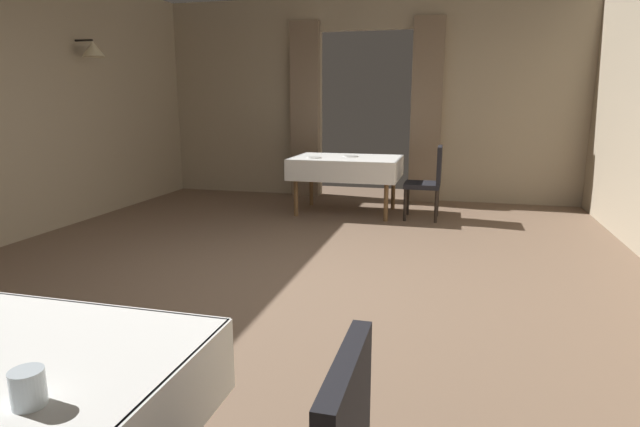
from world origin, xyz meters
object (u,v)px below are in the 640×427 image
at_px(dining_table_mid, 346,164).
at_px(plate_mid_b, 351,156).
at_px(plate_mid_a, 314,157).
at_px(glass_near_a, 28,388).
at_px(chair_mid_right, 429,179).

relative_size(dining_table_mid, plate_mid_b, 6.98).
bearing_deg(plate_mid_a, glass_near_a, -81.89).
bearing_deg(dining_table_mid, glass_near_a, -85.96).
bearing_deg(plate_mid_b, glass_near_a, -86.43).
distance_m(plate_mid_a, plate_mid_b, 0.51).
relative_size(glass_near_a, plate_mid_a, 0.50).
bearing_deg(plate_mid_a, chair_mid_right, 3.28).
relative_size(chair_mid_right, glass_near_a, 9.94).
xyz_separation_m(chair_mid_right, plate_mid_b, (-1.05, 0.19, 0.24)).
bearing_deg(dining_table_mid, plate_mid_b, 58.67).
bearing_deg(glass_near_a, chair_mid_right, 83.14).
xyz_separation_m(dining_table_mid, chair_mid_right, (1.09, -0.12, -0.14)).
distance_m(dining_table_mid, plate_mid_b, 0.13).
height_order(chair_mid_right, plate_mid_a, chair_mid_right).
bearing_deg(plate_mid_a, plate_mid_b, 32.38).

